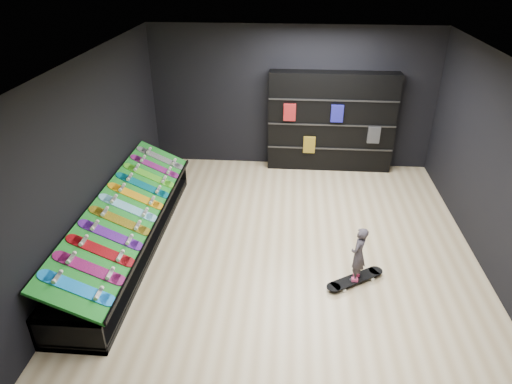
# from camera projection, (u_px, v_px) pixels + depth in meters

# --- Properties ---
(floor) EXTENTS (6.00, 7.00, 0.01)m
(floor) POSITION_uv_depth(u_px,v_px,m) (286.00, 254.00, 7.31)
(floor) COLOR beige
(floor) RESTS_ON ground
(ceiling) EXTENTS (6.00, 7.00, 0.01)m
(ceiling) POSITION_uv_depth(u_px,v_px,m) (293.00, 65.00, 5.88)
(ceiling) COLOR white
(ceiling) RESTS_ON ground
(wall_back) EXTENTS (6.00, 0.02, 3.00)m
(wall_back) POSITION_uv_depth(u_px,v_px,m) (292.00, 98.00, 9.66)
(wall_back) COLOR black
(wall_back) RESTS_ON ground
(wall_front) EXTENTS (6.00, 0.02, 3.00)m
(wall_front) POSITION_uv_depth(u_px,v_px,m) (282.00, 365.00, 3.53)
(wall_front) COLOR black
(wall_front) RESTS_ON ground
(wall_left) EXTENTS (0.02, 7.00, 3.00)m
(wall_left) POSITION_uv_depth(u_px,v_px,m) (88.00, 163.00, 6.81)
(wall_left) COLOR black
(wall_left) RESTS_ON ground
(wall_right) EXTENTS (0.02, 7.00, 3.00)m
(wall_right) POSITION_uv_depth(u_px,v_px,m) (504.00, 177.00, 6.38)
(wall_right) COLOR black
(wall_right) RESTS_ON ground
(display_rack) EXTENTS (0.90, 4.50, 0.50)m
(display_rack) POSITION_uv_depth(u_px,v_px,m) (129.00, 234.00, 7.37)
(display_rack) COLOR black
(display_rack) RESTS_ON ground
(turf_ramp) EXTENTS (0.92, 4.50, 0.46)m
(turf_ramp) POSITION_uv_depth(u_px,v_px,m) (128.00, 209.00, 7.15)
(turf_ramp) COLOR #116C18
(turf_ramp) RESTS_ON display_rack
(back_shelving) EXTENTS (2.65, 0.31, 2.12)m
(back_shelving) POSITION_uv_depth(u_px,v_px,m) (331.00, 122.00, 9.65)
(back_shelving) COLOR black
(back_shelving) RESTS_ON ground
(floor_skateboard) EXTENTS (0.94, 0.72, 0.09)m
(floor_skateboard) POSITION_uv_depth(u_px,v_px,m) (355.00, 280.00, 6.66)
(floor_skateboard) COLOR black
(floor_skateboard) RESTS_ON ground
(child) EXTENTS (0.21, 0.23, 0.51)m
(child) POSITION_uv_depth(u_px,v_px,m) (357.00, 264.00, 6.52)
(child) COLOR black
(child) RESTS_ON floor_skateboard
(display_board_0) EXTENTS (0.93, 0.22, 0.50)m
(display_board_0) POSITION_uv_depth(u_px,v_px,m) (77.00, 288.00, 5.47)
(display_board_0) COLOR blue
(display_board_0) RESTS_ON turf_ramp
(display_board_1) EXTENTS (0.93, 0.22, 0.50)m
(display_board_1) POSITION_uv_depth(u_px,v_px,m) (90.00, 268.00, 5.80)
(display_board_1) COLOR #E5198C
(display_board_1) RESTS_ON turf_ramp
(display_board_2) EXTENTS (0.93, 0.22, 0.50)m
(display_board_2) POSITION_uv_depth(u_px,v_px,m) (101.00, 251.00, 6.14)
(display_board_2) COLOR red
(display_board_2) RESTS_ON turf_ramp
(display_board_3) EXTENTS (0.93, 0.22, 0.50)m
(display_board_3) POSITION_uv_depth(u_px,v_px,m) (111.00, 235.00, 6.47)
(display_board_3) COLOR purple
(display_board_3) RESTS_ON turf_ramp
(display_board_4) EXTENTS (0.93, 0.22, 0.50)m
(display_board_4) POSITION_uv_depth(u_px,v_px,m) (120.00, 221.00, 6.80)
(display_board_4) COLOR yellow
(display_board_4) RESTS_ON turf_ramp
(display_board_5) EXTENTS (0.93, 0.22, 0.50)m
(display_board_5) POSITION_uv_depth(u_px,v_px,m) (129.00, 208.00, 7.13)
(display_board_5) COLOR #0CB2E5
(display_board_5) RESTS_ON turf_ramp
(display_board_6) EXTENTS (0.93, 0.22, 0.50)m
(display_board_6) POSITION_uv_depth(u_px,v_px,m) (136.00, 196.00, 7.47)
(display_board_6) COLOR orange
(display_board_6) RESTS_ON turf_ramp
(display_board_7) EXTENTS (0.93, 0.22, 0.50)m
(display_board_7) POSITION_uv_depth(u_px,v_px,m) (143.00, 185.00, 7.80)
(display_board_7) COLOR #0C8C99
(display_board_7) RESTS_ON turf_ramp
(display_board_8) EXTENTS (0.93, 0.22, 0.50)m
(display_board_8) POSITION_uv_depth(u_px,v_px,m) (149.00, 176.00, 8.13)
(display_board_8) COLOR green
(display_board_8) RESTS_ON turf_ramp
(display_board_9) EXTENTS (0.93, 0.22, 0.50)m
(display_board_9) POSITION_uv_depth(u_px,v_px,m) (155.00, 166.00, 8.47)
(display_board_9) COLOR #2626BF
(display_board_9) RESTS_ON turf_ramp
(display_board_10) EXTENTS (0.93, 0.22, 0.50)m
(display_board_10) POSITION_uv_depth(u_px,v_px,m) (161.00, 158.00, 8.80)
(display_board_10) COLOR black
(display_board_10) RESTS_ON turf_ramp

